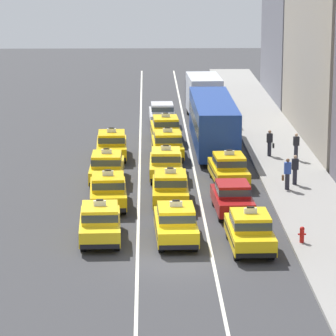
{
  "coord_description": "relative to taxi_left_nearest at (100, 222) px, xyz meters",
  "views": [
    {
      "loc": [
        -1.21,
        -40.28,
        13.57
      ],
      "look_at": [
        -0.04,
        11.85,
        1.3
      ],
      "focal_mm": 107.47,
      "sensor_mm": 36.0,
      "label": 1
    }
  ],
  "objects": [
    {
      "name": "taxi_left_nearest",
      "position": [
        0.0,
        0.0,
        0.0
      ],
      "size": [
        1.97,
        4.62,
        1.96
      ],
      "color": "black",
      "rests_on": "ground"
    },
    {
      "name": "pedestrian_by_storefront",
      "position": [
        11.13,
        15.6,
        0.1
      ],
      "size": [
        0.36,
        0.24,
        1.64
      ],
      "color": "#23232D",
      "rests_on": "sidewalk_curb"
    },
    {
      "name": "sedan_right_second",
      "position": [
        6.33,
        4.37,
        -0.03
      ],
      "size": [
        1.92,
        4.36,
        1.58
      ],
      "color": "black",
      "rests_on": "ground"
    },
    {
      "name": "taxi_left_second",
      "position": [
        0.16,
        5.74,
        0.0
      ],
      "size": [
        2.01,
        4.63,
        1.96
      ],
      "color": "black",
      "rests_on": "ground"
    },
    {
      "name": "sidewalk_curb",
      "position": [
        10.49,
        11.88,
        -0.8
      ],
      "size": [
        4.0,
        90.0,
        0.15
      ],
      "primitive_type": "cube",
      "color": "gray",
      "rests_on": "ground"
    },
    {
      "name": "taxi_right_third",
      "position": [
        6.64,
        10.39,
        0.0
      ],
      "size": [
        2.06,
        4.65,
        1.96
      ],
      "color": "black",
      "rests_on": "ground"
    },
    {
      "name": "taxi_right_nearest",
      "position": [
        6.61,
        -1.38,
        0.0
      ],
      "size": [
        1.92,
        4.6,
        1.96
      ],
      "color": "black",
      "rests_on": "ground"
    },
    {
      "name": "lane_stripe_left_center",
      "position": [
        1.69,
        16.88,
        -0.87
      ],
      "size": [
        0.14,
        80.0,
        0.01
      ],
      "primitive_type": "cube",
      "color": "silver",
      "rests_on": "ground"
    },
    {
      "name": "taxi_center_fifth",
      "position": [
        3.38,
        22.02,
        0.0
      ],
      "size": [
        2.0,
        4.63,
        1.96
      ],
      "color": "black",
      "rests_on": "ground"
    },
    {
      "name": "pedestrian_near_crosswalk",
      "position": [
        9.61,
        8.49,
        0.12
      ],
      "size": [
        0.47,
        0.24,
        1.69
      ],
      "color": "#23232D",
      "rests_on": "sidewalk_curb"
    },
    {
      "name": "bus_right_fourth",
      "position": [
        6.37,
        19.34,
        0.94
      ],
      "size": [
        2.6,
        11.22,
        3.22
      ],
      "color": "black",
      "rests_on": "ground"
    },
    {
      "name": "ground_plane",
      "position": [
        3.29,
        -3.12,
        -0.88
      ],
      "size": [
        160.0,
        160.0,
        0.0
      ],
      "primitive_type": "plane",
      "color": "#353538"
    },
    {
      "name": "pedestrian_far_corner",
      "position": [
        9.68,
        16.72,
        0.08
      ],
      "size": [
        0.47,
        0.24,
        1.62
      ],
      "color": "#23232D",
      "rests_on": "sidewalk_curb"
    },
    {
      "name": "taxi_left_third",
      "position": [
        -0.1,
        10.88,
        0.0
      ],
      "size": [
        1.85,
        4.57,
        1.96
      ],
      "color": "black",
      "rests_on": "ground"
    },
    {
      "name": "taxi_left_fourth",
      "position": [
        -0.02,
        16.88,
        0.0
      ],
      "size": [
        1.93,
        4.6,
        1.96
      ],
      "color": "black",
      "rests_on": "ground"
    },
    {
      "name": "pedestrian_mid_block",
      "position": [
        10.18,
        9.56,
        0.1
      ],
      "size": [
        0.36,
        0.24,
        1.64
      ],
      "color": "#23232D",
      "rests_on": "sidewalk_curb"
    },
    {
      "name": "fire_hydrant",
      "position": [
        8.97,
        -0.94,
        -0.33
      ],
      "size": [
        0.36,
        0.22,
        0.73
      ],
      "color": "red",
      "rests_on": "sidewalk_curb"
    },
    {
      "name": "taxi_center_second",
      "position": [
        3.31,
        6.15,
        0.0
      ],
      "size": [
        1.87,
        4.58,
        1.96
      ],
      "color": "black",
      "rests_on": "ground"
    },
    {
      "name": "sedan_center_sixth",
      "position": [
        3.25,
        27.89,
        -0.03
      ],
      "size": [
        1.86,
        4.34,
        1.58
      ],
      "color": "black",
      "rests_on": "ground"
    },
    {
      "name": "taxi_center_nearest",
      "position": [
        3.4,
        -0.18,
        0.0
      ],
      "size": [
        1.95,
        4.61,
        1.96
      ],
      "color": "black",
      "rests_on": "ground"
    },
    {
      "name": "box_truck_right_fifth",
      "position": [
        6.35,
        30.49,
        0.9
      ],
      "size": [
        2.5,
        7.04,
        3.27
      ],
      "color": "black",
      "rests_on": "ground"
    },
    {
      "name": "taxi_center_fourth",
      "position": [
        3.4,
        16.88,
        0.0
      ],
      "size": [
        1.95,
        4.61,
        1.96
      ],
      "color": "black",
      "rests_on": "ground"
    },
    {
      "name": "taxi_center_third",
      "position": [
        3.2,
        11.7,
        0.0
      ],
      "size": [
        1.89,
        4.59,
        1.96
      ],
      "color": "black",
      "rests_on": "ground"
    },
    {
      "name": "lane_stripe_center_right",
      "position": [
        4.89,
        16.88,
        -0.87
      ],
      "size": [
        0.14,
        80.0,
        0.01
      ],
      "primitive_type": "cube",
      "color": "silver",
      "rests_on": "ground"
    }
  ]
}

